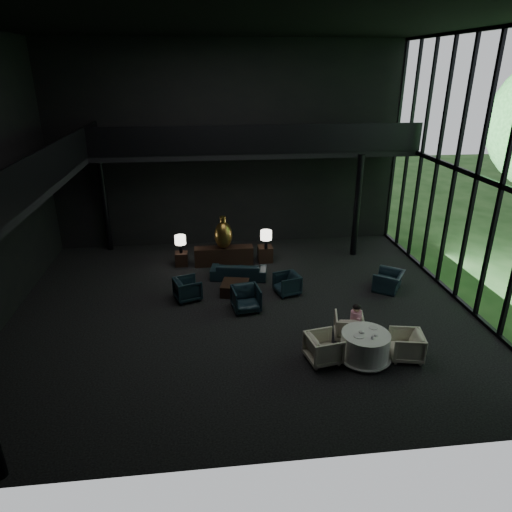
{
  "coord_description": "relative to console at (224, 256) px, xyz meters",
  "views": [
    {
      "loc": [
        -1.05,
        -12.42,
        6.97
      ],
      "look_at": [
        0.46,
        0.5,
        1.57
      ],
      "focal_mm": 32.0,
      "sensor_mm": 36.0,
      "label": 1
    }
  ],
  "objects": [
    {
      "name": "lounge_armchair_east",
      "position": [
        1.95,
        -2.67,
        0.03
      ],
      "size": [
        0.87,
        0.9,
        0.77
      ],
      "primitive_type": "imported",
      "rotation": [
        0.0,
        0.0,
        -1.31
      ],
      "color": "#0C2D36",
      "rests_on": "floor"
    },
    {
      "name": "side_table_right",
      "position": [
        1.6,
        0.14,
        -0.05
      ],
      "size": [
        0.55,
        0.55,
        0.6
      ],
      "primitive_type": "cube",
      "color": "black",
      "rests_on": "floor"
    },
    {
      "name": "bronze_urn",
      "position": [
        0.0,
        -0.08,
        0.88
      ],
      "size": [
        0.66,
        0.66,
        1.23
      ],
      "color": "#B4802D",
      "rests_on": "console"
    },
    {
      "name": "curtain_wall",
      "position": [
        7.36,
        -3.58,
        3.65
      ],
      "size": [
        0.2,
        12.0,
        8.0
      ],
      "primitive_type": null,
      "color": "black",
      "rests_on": "ground"
    },
    {
      "name": "floor",
      "position": [
        0.41,
        -3.58,
        -0.35
      ],
      "size": [
        14.0,
        12.0,
        0.02
      ],
      "primitive_type": "cube",
      "color": "black",
      "rests_on": "ground"
    },
    {
      "name": "mezzanine_back",
      "position": [
        1.41,
        1.42,
        3.65
      ],
      "size": [
        12.0,
        2.0,
        0.25
      ],
      "primitive_type": "cube",
      "color": "black",
      "rests_on": "wall_back"
    },
    {
      "name": "table_lamp_right",
      "position": [
        1.6,
        -0.08,
        0.76
      ],
      "size": [
        0.43,
        0.43,
        0.72
      ],
      "color": "black",
      "rests_on": "side_table_right"
    },
    {
      "name": "railing_back",
      "position": [
        1.41,
        0.42,
        4.25
      ],
      "size": [
        12.0,
        0.06,
        1.0
      ],
      "primitive_type": "cube",
      "color": "black",
      "rests_on": "mezzanine_back"
    },
    {
      "name": "child",
      "position": [
        3.3,
        -5.62,
        0.42
      ],
      "size": [
        0.3,
        0.3,
        0.64
      ],
      "rotation": [
        0.0,
        0.0,
        3.14
      ],
      "color": "#D08B9A",
      "rests_on": "dining_chair_north"
    },
    {
      "name": "wall_front",
      "position": [
        0.41,
        -9.58,
        3.65
      ],
      "size": [
        14.0,
        0.04,
        8.0
      ],
      "primitive_type": "cube",
      "color": "black",
      "rests_on": "ground"
    },
    {
      "name": "side_table_left",
      "position": [
        -1.6,
        0.12,
        -0.1
      ],
      "size": [
        0.46,
        0.46,
        0.51
      ],
      "primitive_type": "cube",
      "color": "black",
      "rests_on": "floor"
    },
    {
      "name": "lounge_armchair_west",
      "position": [
        -1.3,
        -2.69,
        0.06
      ],
      "size": [
        0.97,
        1.0,
        0.83
      ],
      "primitive_type": "imported",
      "rotation": [
        0.0,
        0.0,
        1.89
      ],
      "color": "black",
      "rests_on": "floor"
    },
    {
      "name": "lounge_armchair_south",
      "position": [
        0.5,
        -3.62,
        0.11
      ],
      "size": [
        1.0,
        0.96,
        0.92
      ],
      "primitive_type": "imported",
      "rotation": [
        0.0,
        0.0,
        0.14
      ],
      "color": "#152D39",
      "rests_on": "floor"
    },
    {
      "name": "coffee_table",
      "position": [
        0.24,
        -2.45,
        -0.16
      ],
      "size": [
        1.03,
        1.03,
        0.38
      ],
      "primitive_type": "cube",
      "rotation": [
        0.0,
        0.0,
        -0.22
      ],
      "color": "black",
      "rests_on": "floor"
    },
    {
      "name": "sofa",
      "position": [
        0.46,
        -1.29,
        0.01
      ],
      "size": [
        1.93,
        0.86,
        0.73
      ],
      "primitive_type": "imported",
      "rotation": [
        0.0,
        0.0,
        2.96
      ],
      "color": "black",
      "rests_on": "floor"
    },
    {
      "name": "ceiling",
      "position": [
        0.41,
        -3.58,
        7.65
      ],
      "size": [
        14.0,
        12.0,
        0.02
      ],
      "primitive_type": "cube",
      "color": "black",
      "rests_on": "ground"
    },
    {
      "name": "dining_table",
      "position": [
        3.27,
        -6.53,
        -0.02
      ],
      "size": [
        1.39,
        1.39,
        0.75
      ],
      "color": "white",
      "rests_on": "floor"
    },
    {
      "name": "railing_left",
      "position": [
        -4.59,
        -3.58,
        4.25
      ],
      "size": [
        0.06,
        12.0,
        1.0
      ],
      "primitive_type": "cube",
      "color": "black",
      "rests_on": "mezzanine_left"
    },
    {
      "name": "plate_b",
      "position": [
        3.55,
        -6.28,
        0.41
      ],
      "size": [
        0.29,
        0.29,
        0.01
      ],
      "primitive_type": "cylinder",
      "rotation": [
        0.0,
        0.0,
        -0.39
      ],
      "color": "white",
      "rests_on": "dining_table"
    },
    {
      "name": "plate_a",
      "position": [
        3.05,
        -6.62,
        0.41
      ],
      "size": [
        0.29,
        0.29,
        0.02
      ],
      "primitive_type": "cylinder",
      "rotation": [
        0.0,
        0.0,
        0.13
      ],
      "color": "white",
      "rests_on": "dining_table"
    },
    {
      "name": "wall_back",
      "position": [
        0.41,
        2.42,
        3.65
      ],
      "size": [
        14.0,
        0.04,
        8.0
      ],
      "primitive_type": "cube",
      "color": "black",
      "rests_on": "ground"
    },
    {
      "name": "window_armchair",
      "position": [
        5.39,
        -2.79,
        0.05
      ],
      "size": [
        1.03,
        1.1,
        0.81
      ],
      "primitive_type": "imported",
      "rotation": [
        0.0,
        0.0,
        -2.19
      ],
      "color": "black",
      "rests_on": "floor"
    },
    {
      "name": "dining_chair_north",
      "position": [
        3.17,
        -5.49,
        0.04
      ],
      "size": [
        0.9,
        0.87,
        0.79
      ],
      "primitive_type": "imported",
      "rotation": [
        0.0,
        0.0,
        2.92
      ],
      "color": "#A8A097",
      "rests_on": "floor"
    },
    {
      "name": "table_lamp_left",
      "position": [
        -1.6,
        0.09,
        0.65
      ],
      "size": [
        0.41,
        0.41,
        0.69
      ],
      "color": "black",
      "rests_on": "side_table_left"
    },
    {
      "name": "dining_chair_west",
      "position": [
        2.2,
        -6.49,
        0.1
      ],
      "size": [
        0.95,
        1.0,
        0.89
      ],
      "primitive_type": "imported",
      "rotation": [
        0.0,
        0.0,
        1.75
      ],
      "color": "beige",
      "rests_on": "floor"
    },
    {
      "name": "console",
      "position": [
        0.0,
        0.0,
        0.0
      ],
      "size": [
        2.2,
        0.5,
        0.7
      ],
      "primitive_type": "cube",
      "color": "black",
      "rests_on": "floor"
    },
    {
      "name": "column_ne",
      "position": [
        5.21,
        0.42,
        1.65
      ],
      "size": [
        0.24,
        0.24,
        4.0
      ],
      "primitive_type": "cylinder",
      "color": "black",
      "rests_on": "floor"
    },
    {
      "name": "dining_chair_east",
      "position": [
        4.34,
        -6.6,
        0.07
      ],
      "size": [
        0.92,
        0.96,
        0.85
      ],
      "primitive_type": "imported",
      "rotation": [
        0.0,
        0.0,
        -1.76
      ],
      "color": "#B2ACA0",
      "rests_on": "floor"
    },
    {
      "name": "coffee_cup",
      "position": [
        3.46,
        -6.66,
        0.44
      ],
      "size": [
        0.1,
        0.1,
        0.06
      ],
      "primitive_type": "cylinder",
      "rotation": [
        0.0,
        0.0,
        -0.37
      ],
      "color": "white",
      "rests_on": "saucer"
    },
    {
      "name": "saucer",
      "position": [
        3.48,
        -6.6,
        0.41
      ],
      "size": [
        0.19,
        0.19,
        0.01
      ],
      "primitive_type": "cylinder",
      "rotation": [
        0.0,
        0.0,
        -0.35
      ],
      "color": "white",
      "rests_on": "dining_table"
    },
    {
      "name": "cream_pot",
      "position": [
        3.33,
        -6.77,
        0.44
      ],
      "size": [
        0.07,
        0.07,
        0.07
      ],
      "primitive_type": "cylinder",
      "rotation": [
        0.0,
        0.0,
        0.17
      ],
      "color": "#99999E",
      "rests_on": "dining_table"
    },
    {
      "name": "cereal_bowl",
      "position": [
        3.15,
        -6.49,
        0.44
      ],
      "size": [
        0.15,
        0.15,
        0.07
      ],
      "primitive_type": "ellipsoid",
      "color": "white",
      "rests_on": "dining_table"
    },
    {
      "name": "column_nw",
      "position": [
        -4.59,
        2.12,
        1.65
      ],
      "size": [
        0.24,
        0.24,
        4.0
      ],
      "primitive_type": "cylinder",
      "color": "black",
      "rests_on": "floor"
    },
    {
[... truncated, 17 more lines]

